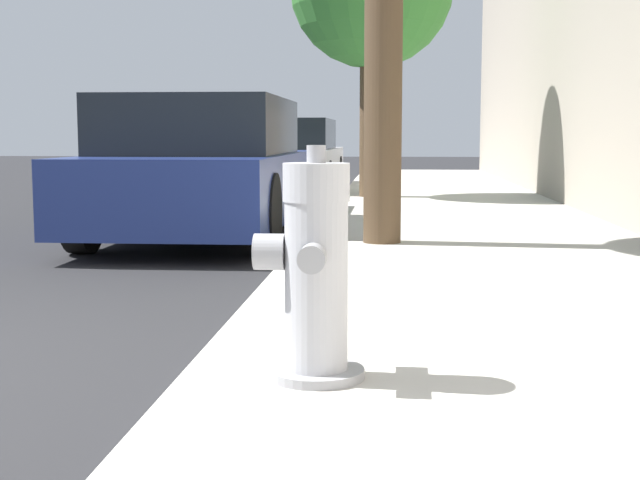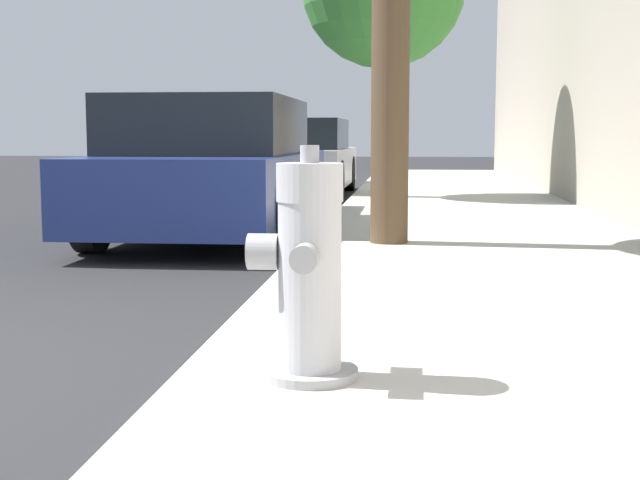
% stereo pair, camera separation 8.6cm
% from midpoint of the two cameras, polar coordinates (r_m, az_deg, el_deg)
% --- Properties ---
extents(sidewalk_slab, '(3.00, 40.00, 0.14)m').
position_cam_midpoint_polar(sidewalk_slab, '(3.51, 16.74, -9.51)').
color(sidewalk_slab, beige).
rests_on(sidewalk_slab, ground_plane).
extents(fire_hydrant, '(0.41, 0.42, 0.86)m').
position_cam_midpoint_polar(fire_hydrant, '(3.25, -0.02, -2.16)').
color(fire_hydrant, '#97979C').
rests_on(fire_hydrant, sidewalk_slab).
extents(parked_car_near, '(1.83, 4.55, 1.40)m').
position_cam_midpoint_polar(parked_car_near, '(9.16, -6.50, 4.50)').
color(parked_car_near, navy).
rests_on(parked_car_near, ground_plane).
extents(parked_car_mid, '(1.75, 4.47, 1.31)m').
position_cam_midpoint_polar(parked_car_mid, '(15.38, -1.23, 5.25)').
color(parked_car_mid, '#B7B7BC').
rests_on(parked_car_mid, ground_plane).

